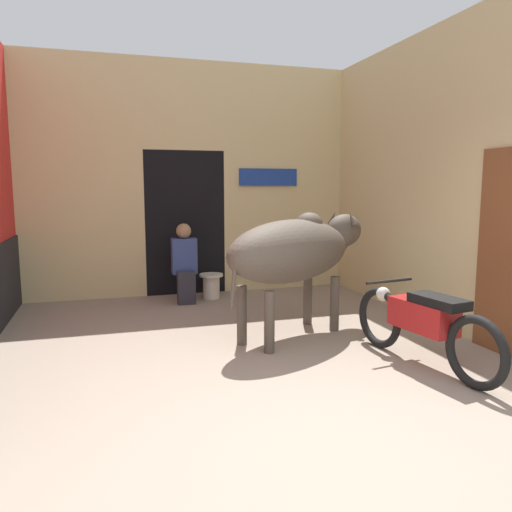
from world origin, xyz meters
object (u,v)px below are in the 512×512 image
(motorcycle_near, at_px, (423,322))
(shopkeeper_seated, at_px, (185,261))
(plastic_stool, at_px, (211,285))
(cow, at_px, (297,250))

(motorcycle_near, bearing_deg, shopkeeper_seated, 118.11)
(shopkeeper_seated, distance_m, plastic_stool, 0.62)
(shopkeeper_seated, height_order, plastic_stool, shopkeeper_seated)
(motorcycle_near, relative_size, plastic_stool, 4.95)
(cow, height_order, plastic_stool, cow)
(motorcycle_near, bearing_deg, cow, 121.55)
(cow, xyz_separation_m, shopkeeper_seated, (-0.98, 2.03, -0.38))
(motorcycle_near, distance_m, shopkeeper_seated, 3.76)
(cow, relative_size, plastic_stool, 5.83)
(cow, bearing_deg, plastic_stool, 104.22)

